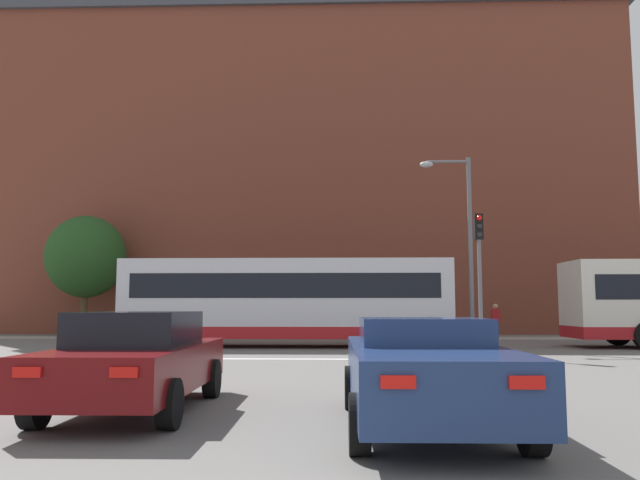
{
  "coord_description": "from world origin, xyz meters",
  "views": [
    {
      "loc": [
        0.94,
        -2.27,
        1.54
      ],
      "look_at": [
        0.18,
        20.75,
        3.98
      ],
      "focal_mm": 35.0,
      "sensor_mm": 36.0,
      "label": 1
    }
  ],
  "objects_px": {
    "car_saloon_left": "(137,360)",
    "pedestrian_walking_east": "(496,318)",
    "pedestrian_waiting": "(306,318)",
    "traffic_light_far_left": "(214,285)",
    "street_lamp_junction": "(462,231)",
    "pedestrian_walking_west": "(340,316)",
    "traffic_light_near_right": "(480,260)",
    "bus_crossing_lead": "(287,300)",
    "car_roadster_right": "(425,371)"
  },
  "relations": [
    {
      "from": "car_roadster_right",
      "to": "pedestrian_walking_west",
      "type": "distance_m",
      "value": 21.87
    },
    {
      "from": "car_saloon_left",
      "to": "pedestrian_walking_east",
      "type": "distance_m",
      "value": 23.61
    },
    {
      "from": "traffic_light_near_right",
      "to": "pedestrian_walking_west",
      "type": "relative_size",
      "value": 2.42
    },
    {
      "from": "car_roadster_right",
      "to": "traffic_light_near_right",
      "type": "relative_size",
      "value": 1.09
    },
    {
      "from": "street_lamp_junction",
      "to": "car_saloon_left",
      "type": "bearing_deg",
      "value": -118.55
    },
    {
      "from": "traffic_light_near_right",
      "to": "pedestrian_waiting",
      "type": "xyz_separation_m",
      "value": [
        -5.94,
        11.6,
        -1.99
      ]
    },
    {
      "from": "bus_crossing_lead",
      "to": "traffic_light_far_left",
      "type": "height_order",
      "value": "traffic_light_far_left"
    },
    {
      "from": "car_roadster_right",
      "to": "pedestrian_walking_east",
      "type": "distance_m",
      "value": 23.19
    },
    {
      "from": "street_lamp_junction",
      "to": "pedestrian_waiting",
      "type": "height_order",
      "value": "street_lamp_junction"
    },
    {
      "from": "traffic_light_near_right",
      "to": "pedestrian_walking_west",
      "type": "height_order",
      "value": "traffic_light_near_right"
    },
    {
      "from": "car_roadster_right",
      "to": "traffic_light_near_right",
      "type": "bearing_deg",
      "value": 73.46
    },
    {
      "from": "car_saloon_left",
      "to": "pedestrian_walking_west",
      "type": "distance_m",
      "value": 20.92
    },
    {
      "from": "car_saloon_left",
      "to": "bus_crossing_lead",
      "type": "bearing_deg",
      "value": 85.38
    },
    {
      "from": "car_saloon_left",
      "to": "pedestrian_walking_east",
      "type": "xyz_separation_m",
      "value": [
        10.48,
        21.16,
        0.2
      ]
    },
    {
      "from": "car_saloon_left",
      "to": "pedestrian_walking_west",
      "type": "bearing_deg",
      "value": 81.01
    },
    {
      "from": "traffic_light_near_right",
      "to": "pedestrian_walking_west",
      "type": "xyz_separation_m",
      "value": [
        -4.29,
        10.78,
        -1.85
      ]
    },
    {
      "from": "traffic_light_near_right",
      "to": "street_lamp_junction",
      "type": "distance_m",
      "value": 4.13
    },
    {
      "from": "traffic_light_far_left",
      "to": "street_lamp_junction",
      "type": "relative_size",
      "value": 0.53
    },
    {
      "from": "pedestrian_waiting",
      "to": "pedestrian_walking_east",
      "type": "xyz_separation_m",
      "value": [
        9.14,
        -0.36,
        0.01
      ]
    },
    {
      "from": "bus_crossing_lead",
      "to": "traffic_light_far_left",
      "type": "relative_size",
      "value": 3.3
    },
    {
      "from": "traffic_light_near_right",
      "to": "traffic_light_far_left",
      "type": "bearing_deg",
      "value": 134.76
    },
    {
      "from": "traffic_light_far_left",
      "to": "traffic_light_near_right",
      "type": "distance_m",
      "value": 14.59
    },
    {
      "from": "street_lamp_junction",
      "to": "pedestrian_waiting",
      "type": "distance_m",
      "value": 10.44
    },
    {
      "from": "traffic_light_near_right",
      "to": "car_roadster_right",
      "type": "bearing_deg",
      "value": -106.1
    },
    {
      "from": "traffic_light_far_left",
      "to": "pedestrian_walking_east",
      "type": "xyz_separation_m",
      "value": [
        13.47,
        0.88,
        -1.58
      ]
    },
    {
      "from": "car_roadster_right",
      "to": "pedestrian_walking_east",
      "type": "xyz_separation_m",
      "value": [
        6.39,
        22.29,
        0.23
      ]
    },
    {
      "from": "traffic_light_far_left",
      "to": "street_lamp_junction",
      "type": "height_order",
      "value": "street_lamp_junction"
    },
    {
      "from": "pedestrian_walking_east",
      "to": "pedestrian_walking_west",
      "type": "bearing_deg",
      "value": -12.86
    },
    {
      "from": "car_saloon_left",
      "to": "bus_crossing_lead",
      "type": "height_order",
      "value": "bus_crossing_lead"
    },
    {
      "from": "pedestrian_walking_west",
      "to": "car_roadster_right",
      "type": "bearing_deg",
      "value": -33.99
    },
    {
      "from": "car_saloon_left",
      "to": "bus_crossing_lead",
      "type": "xyz_separation_m",
      "value": [
        0.97,
        14.49,
        1.01
      ]
    },
    {
      "from": "car_saloon_left",
      "to": "traffic_light_near_right",
      "type": "relative_size",
      "value": 1.03
    },
    {
      "from": "car_saloon_left",
      "to": "traffic_light_far_left",
      "type": "relative_size",
      "value": 1.21
    },
    {
      "from": "pedestrian_walking_west",
      "to": "pedestrian_walking_east",
      "type": "bearing_deg",
      "value": 56.59
    },
    {
      "from": "bus_crossing_lead",
      "to": "pedestrian_walking_east",
      "type": "distance_m",
      "value": 11.64
    },
    {
      "from": "bus_crossing_lead",
      "to": "pedestrian_walking_east",
      "type": "bearing_deg",
      "value": 125.06
    },
    {
      "from": "pedestrian_walking_west",
      "to": "pedestrian_waiting",
      "type": "bearing_deg",
      "value": -153.25
    },
    {
      "from": "car_roadster_right",
      "to": "pedestrian_waiting",
      "type": "relative_size",
      "value": 2.97
    },
    {
      "from": "traffic_light_far_left",
      "to": "street_lamp_junction",
      "type": "distance_m",
      "value": 12.46
    },
    {
      "from": "car_roadster_right",
      "to": "street_lamp_junction",
      "type": "distance_m",
      "value": 15.74
    },
    {
      "from": "bus_crossing_lead",
      "to": "pedestrian_waiting",
      "type": "relative_size",
      "value": 7.63
    },
    {
      "from": "bus_crossing_lead",
      "to": "car_roadster_right",
      "type": "bearing_deg",
      "value": 11.28
    },
    {
      "from": "traffic_light_near_right",
      "to": "pedestrian_walking_east",
      "type": "distance_m",
      "value": 11.85
    },
    {
      "from": "traffic_light_far_left",
      "to": "pedestrian_walking_west",
      "type": "relative_size",
      "value": 2.06
    },
    {
      "from": "bus_crossing_lead",
      "to": "pedestrian_walking_east",
      "type": "relative_size",
      "value": 7.53
    },
    {
      "from": "car_roadster_right",
      "to": "traffic_light_far_left",
      "type": "bearing_deg",
      "value": 107.85
    },
    {
      "from": "car_saloon_left",
      "to": "street_lamp_junction",
      "type": "height_order",
      "value": "street_lamp_junction"
    },
    {
      "from": "car_roadster_right",
      "to": "pedestrian_waiting",
      "type": "xyz_separation_m",
      "value": [
        -2.75,
        22.65,
        0.22
      ]
    },
    {
      "from": "traffic_light_far_left",
      "to": "street_lamp_junction",
      "type": "bearing_deg",
      "value": -31.64
    },
    {
      "from": "car_saloon_left",
      "to": "pedestrian_walking_east",
      "type": "bearing_deg",
      "value": 62.88
    }
  ]
}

